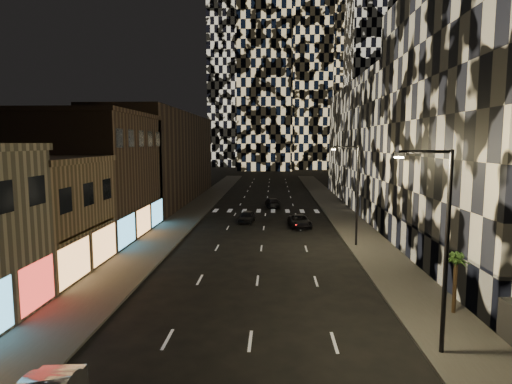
# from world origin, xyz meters

# --- Properties ---
(sidewalk_left) EXTENTS (4.00, 120.00, 0.15)m
(sidewalk_left) POSITION_xyz_m (-10.00, 50.00, 0.07)
(sidewalk_left) COLOR #47443F
(sidewalk_left) RESTS_ON ground
(sidewalk_right) EXTENTS (4.00, 120.00, 0.15)m
(sidewalk_right) POSITION_xyz_m (10.00, 50.00, 0.07)
(sidewalk_right) COLOR #47443F
(sidewalk_right) RESTS_ON ground
(curb_left) EXTENTS (0.20, 120.00, 0.15)m
(curb_left) POSITION_xyz_m (-7.90, 50.00, 0.07)
(curb_left) COLOR #4C4C47
(curb_left) RESTS_ON ground
(curb_right) EXTENTS (0.20, 120.00, 0.15)m
(curb_right) POSITION_xyz_m (7.90, 50.00, 0.07)
(curb_right) COLOR #4C4C47
(curb_right) RESTS_ON ground
(retail_tan) EXTENTS (10.00, 10.00, 8.00)m
(retail_tan) POSITION_xyz_m (-17.00, 21.00, 4.00)
(retail_tan) COLOR #8B7253
(retail_tan) RESTS_ON ground
(retail_brown) EXTENTS (10.00, 15.00, 12.00)m
(retail_brown) POSITION_xyz_m (-17.00, 33.50, 6.00)
(retail_brown) COLOR #483528
(retail_brown) RESTS_ON ground
(retail_filler_left) EXTENTS (10.00, 40.00, 14.00)m
(retail_filler_left) POSITION_xyz_m (-17.00, 60.00, 7.00)
(retail_filler_left) COLOR #483528
(retail_filler_left) RESTS_ON ground
(midrise_base) EXTENTS (0.60, 25.00, 3.00)m
(midrise_base) POSITION_xyz_m (12.30, 24.50, 1.50)
(midrise_base) COLOR #383838
(midrise_base) RESTS_ON ground
(midrise_filler_right) EXTENTS (16.00, 40.00, 18.00)m
(midrise_filler_right) POSITION_xyz_m (20.00, 57.00, 9.00)
(midrise_filler_right) COLOR #232326
(midrise_filler_right) RESTS_ON ground
(tower_right_mid) EXTENTS (20.00, 20.00, 100.00)m
(tower_right_mid) POSITION_xyz_m (35.00, 135.00, 50.00)
(tower_right_mid) COLOR black
(tower_right_mid) RESTS_ON ground
(tower_left_back) EXTENTS (24.00, 24.00, 120.00)m
(tower_left_back) POSITION_xyz_m (-12.00, 165.00, 60.00)
(tower_left_back) COLOR black
(tower_left_back) RESTS_ON ground
(tower_center_low) EXTENTS (18.00, 18.00, 95.00)m
(tower_center_low) POSITION_xyz_m (-2.00, 140.00, 47.50)
(tower_center_low) COLOR black
(tower_center_low) RESTS_ON ground
(streetlight_near) EXTENTS (2.55, 0.25, 9.00)m
(streetlight_near) POSITION_xyz_m (8.35, 10.00, 5.35)
(streetlight_near) COLOR black
(streetlight_near) RESTS_ON sidewalk_right
(streetlight_far) EXTENTS (2.55, 0.25, 9.00)m
(streetlight_far) POSITION_xyz_m (8.35, 30.00, 5.35)
(streetlight_far) COLOR black
(streetlight_far) RESTS_ON sidewalk_right
(car_dark_midlane) EXTENTS (2.11, 4.22, 1.38)m
(car_dark_midlane) POSITION_xyz_m (-2.09, 41.28, 0.69)
(car_dark_midlane) COLOR black
(car_dark_midlane) RESTS_ON ground
(car_dark_oncoming) EXTENTS (2.45, 4.86, 1.35)m
(car_dark_oncoming) POSITION_xyz_m (0.95, 53.48, 0.68)
(car_dark_oncoming) COLOR black
(car_dark_oncoming) RESTS_ON ground
(car_dark_rightlane) EXTENTS (2.70, 5.02, 1.34)m
(car_dark_rightlane) POSITION_xyz_m (4.00, 38.75, 0.67)
(car_dark_rightlane) COLOR black
(car_dark_rightlane) RESTS_ON ground
(palm_tree) EXTENTS (1.72, 1.68, 3.37)m
(palm_tree) POSITION_xyz_m (11.00, 14.55, 2.93)
(palm_tree) COLOR #47331E
(palm_tree) RESTS_ON sidewalk_right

